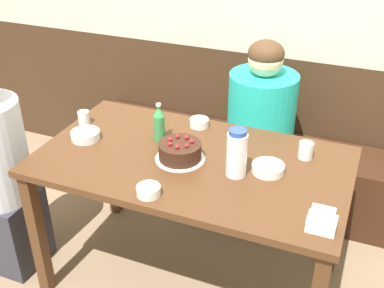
{
  "coord_description": "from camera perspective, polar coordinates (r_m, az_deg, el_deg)",
  "views": [
    {
      "loc": [
        0.73,
        -1.8,
        1.96
      ],
      "look_at": [
        -0.02,
        0.05,
        0.82
      ],
      "focal_mm": 45.0,
      "sensor_mm": 36.0,
      "label": 1
    }
  ],
  "objects": [
    {
      "name": "ground_plane",
      "position": [
        2.76,
        -0.0,
        -15.43
      ],
      "size": [
        12.0,
        12.0,
        0.0
      ],
      "primitive_type": "plane",
      "color": "#846B51"
    },
    {
      "name": "back_wall",
      "position": [
        3.02,
        7.85,
        16.01
      ],
      "size": [
        4.8,
        0.04,
        2.5
      ],
      "color": "#3D2819",
      "rests_on": "ground_plane"
    },
    {
      "name": "bench_seat",
      "position": [
        3.23,
        5.58,
        -2.73
      ],
      "size": [
        2.08,
        0.38,
        0.46
      ],
      "color": "#381E11",
      "rests_on": "ground_plane"
    },
    {
      "name": "dining_table",
      "position": [
        2.33,
        -0.0,
        -3.71
      ],
      "size": [
        1.47,
        0.83,
        0.77
      ],
      "color": "#4C2D19",
      "rests_on": "ground_plane"
    },
    {
      "name": "birthday_cake",
      "position": [
        2.25,
        -1.43,
        -0.88
      ],
      "size": [
        0.24,
        0.24,
        0.11
      ],
      "color": "white",
      "rests_on": "dining_table"
    },
    {
      "name": "water_pitcher",
      "position": [
        2.12,
        5.32,
        -1.09
      ],
      "size": [
        0.09,
        0.09,
        0.23
      ],
      "color": "white",
      "rests_on": "dining_table"
    },
    {
      "name": "soju_bottle",
      "position": [
        2.4,
        -3.92,
        2.49
      ],
      "size": [
        0.06,
        0.06,
        0.2
      ],
      "color": "#388E4C",
      "rests_on": "dining_table"
    },
    {
      "name": "napkin_holder",
      "position": [
        1.9,
        15.13,
        -8.86
      ],
      "size": [
        0.11,
        0.08,
        0.11
      ],
      "color": "white",
      "rests_on": "dining_table"
    },
    {
      "name": "bowl_soup_white",
      "position": [
        2.49,
        -12.53,
        1.02
      ],
      "size": [
        0.15,
        0.15,
        0.04
      ],
      "color": "white",
      "rests_on": "dining_table"
    },
    {
      "name": "bowl_rice_small",
      "position": [
        2.2,
        9.0,
        -2.86
      ],
      "size": [
        0.15,
        0.15,
        0.04
      ],
      "color": "white",
      "rests_on": "dining_table"
    },
    {
      "name": "bowl_side_dish",
      "position": [
        2.03,
        -5.18,
        -5.52
      ],
      "size": [
        0.1,
        0.1,
        0.04
      ],
      "color": "white",
      "rests_on": "dining_table"
    },
    {
      "name": "bowl_sauce_shallow",
      "position": [
        2.56,
        0.87,
        2.55
      ],
      "size": [
        0.1,
        0.1,
        0.04
      ],
      "color": "white",
      "rests_on": "dining_table"
    },
    {
      "name": "glass_water_tall",
      "position": [
        2.33,
        13.33,
        -0.74
      ],
      "size": [
        0.07,
        0.07,
        0.08
      ],
      "color": "silver",
      "rests_on": "dining_table"
    },
    {
      "name": "glass_tumbler_short",
      "position": [
        2.64,
        -12.69,
        3.07
      ],
      "size": [
        0.06,
        0.06,
        0.07
      ],
      "color": "silver",
      "rests_on": "dining_table"
    },
    {
      "name": "person_pale_blue_shirt",
      "position": [
        2.89,
        8.02,
        1.06
      ],
      "size": [
        0.39,
        0.39,
        1.16
      ],
      "rotation": [
        0.0,
        0.0,
        -1.57
      ],
      "color": "#33333D",
      "rests_on": "ground_plane"
    }
  ]
}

